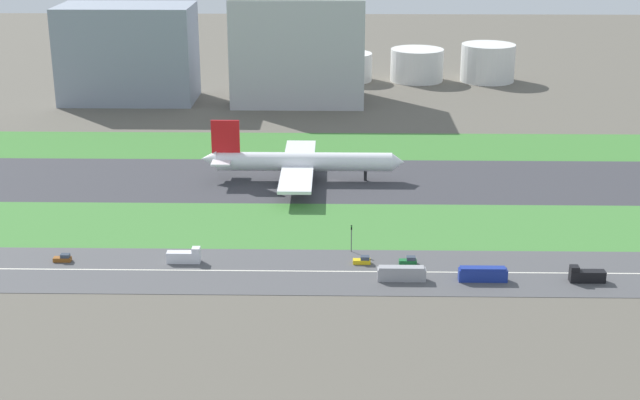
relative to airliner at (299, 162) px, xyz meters
name	(u,v)px	position (x,y,z in m)	size (l,w,h in m)	color
ground_plane	(334,181)	(11.18, 0.00, -6.23)	(800.00, 800.00, 0.00)	#5B564C
runway	(334,180)	(11.18, 0.00, -6.18)	(280.00, 46.00, 0.10)	#38383D
grass_median_north	(334,146)	(11.18, 41.00, -6.18)	(280.00, 36.00, 0.10)	#3D7A33
grass_median_south	(333,225)	(11.18, -41.00, -6.18)	(280.00, 36.00, 0.10)	#427F38
highway	(333,271)	(11.18, -73.00, -6.18)	(280.00, 28.00, 0.10)	#4C4C4F
highway_centerline	(333,271)	(11.18, -73.00, -6.13)	(266.00, 0.50, 0.01)	silver
airliner	(299,162)	(0.00, 0.00, 0.00)	(65.00, 56.00, 19.70)	white
car_1	(363,260)	(18.64, -68.00, -5.31)	(4.40, 1.80, 2.00)	yellow
car_0	(63,258)	(-56.88, -68.00, -5.31)	(4.40, 1.80, 2.00)	brown
truck_1	(586,276)	(71.83, -78.00, -4.56)	(8.40, 2.50, 4.00)	black
bus_0	(402,274)	(27.72, -78.00, -4.41)	(11.60, 2.50, 3.50)	#99999E
bus_1	(483,274)	(47.17, -78.00, -4.41)	(11.60, 2.50, 3.50)	navy
truck_0	(185,256)	(-26.08, -68.00, -4.56)	(8.40, 2.50, 4.00)	silver
car_3	(409,261)	(30.19, -68.00, -5.31)	(4.40, 1.80, 2.00)	#19662D
traffic_light	(351,236)	(15.92, -60.01, -1.94)	(0.36, 0.50, 7.20)	#4C4C51
terminal_building	(128,53)	(-78.82, 114.00, 14.52)	(57.48, 31.52, 41.50)	gray
hangar_building	(298,49)	(-4.86, 114.00, 16.66)	(56.44, 36.98, 45.79)	#B2B2B7
fuel_tank_west	(348,67)	(17.23, 159.00, 0.41)	(23.34, 23.34, 13.28)	silver
fuel_tank_centre	(417,65)	(50.61, 159.00, 1.47)	(25.49, 25.49, 15.40)	silver
fuel_tank_east	(488,63)	(84.66, 159.00, 2.67)	(25.81, 25.81, 17.80)	silver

